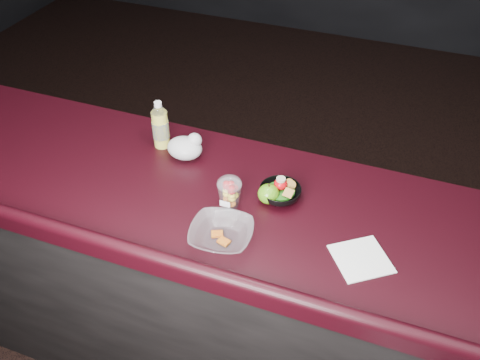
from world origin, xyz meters
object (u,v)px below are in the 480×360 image
Objects in this scene: lemonade_bottle at (161,128)px; snack_bowl at (280,192)px; fruit_cup at (229,192)px; green_apple at (269,194)px; takeout_bowl at (221,234)px.

snack_bowl is (0.53, -0.14, -0.06)m from lemonade_bottle.
snack_bowl is (0.15, 0.10, -0.03)m from fruit_cup.
lemonade_bottle is 1.28× the size of snack_bowl.
snack_bowl is at bearing 44.57° from green_apple.
takeout_bowl is at bearing -109.60° from green_apple.
fruit_cup is at bearing -31.78° from lemonade_bottle.
fruit_cup is at bearing -146.51° from snack_bowl.
lemonade_bottle is 0.55m from snack_bowl.
green_apple is at bearing -135.43° from snack_bowl.
green_apple is (0.12, 0.07, -0.03)m from fruit_cup.
fruit_cup reaches higher than takeout_bowl.
lemonade_bottle is 0.44m from fruit_cup.
takeout_bowl is (-0.11, -0.26, -0.00)m from snack_bowl.
snack_bowl is at bearing -14.47° from lemonade_bottle.
snack_bowl reaches higher than takeout_bowl.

